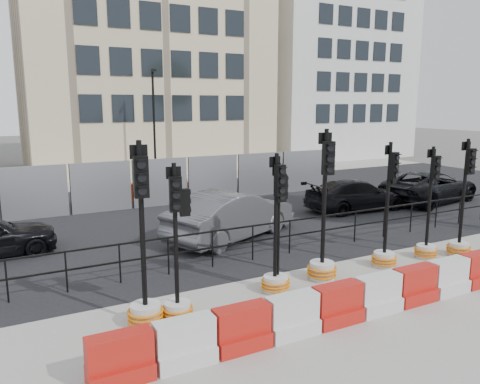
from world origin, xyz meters
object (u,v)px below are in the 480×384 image
traffic_signal_a (145,289)px  traffic_signal_h (461,233)px  traffic_signal_d (276,260)px  car_c (356,195)px

traffic_signal_a → traffic_signal_h: bearing=7.4°
traffic_signal_d → traffic_signal_h: traffic_signal_h is taller
traffic_signal_a → car_c: (10.34, 5.74, -0.11)m
traffic_signal_d → traffic_signal_h: 5.93m
traffic_signal_a → traffic_signal_d: size_ratio=1.13×
traffic_signal_a → traffic_signal_h: traffic_signal_a is taller
car_c → traffic_signal_a: bearing=122.8°
traffic_signal_h → car_c: size_ratio=0.74×
traffic_signal_a → car_c: bearing=36.6°
car_c → traffic_signal_d: bearing=131.1°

